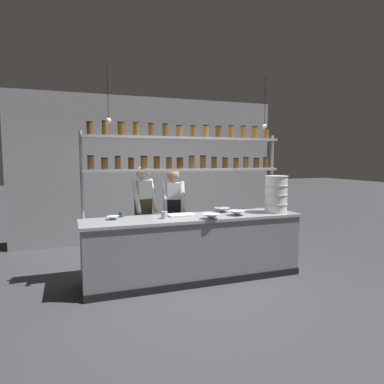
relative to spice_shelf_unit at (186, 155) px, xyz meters
name	(u,v)px	position (x,y,z in m)	size (l,w,h in m)	color
ground_plane	(194,278)	(0.01, -0.33, -1.79)	(40.00, 40.00, 0.00)	#3D3D42
back_wall	(152,170)	(0.01, 2.24, -0.29)	(5.56, 0.12, 3.00)	#939399
prep_counter	(194,247)	(0.01, -0.33, -1.33)	(3.16, 0.76, 0.92)	gray
spice_shelf_unit	(186,155)	(0.00, 0.00, 0.00)	(3.05, 0.28, 2.26)	#999BA0
chef_left	(143,211)	(-0.58, 0.32, -0.86)	(0.41, 0.34, 1.63)	black
chef_center	(174,211)	(-0.06, 0.43, -0.90)	(0.40, 0.32, 1.57)	black
container_stack	(276,194)	(1.30, -0.45, -0.59)	(0.35, 0.35, 0.56)	white
cutting_board	(182,215)	(-0.15, -0.25, -0.86)	(0.40, 0.26, 0.02)	silver
prep_bowl_near_left	(113,218)	(-1.11, -0.21, -0.85)	(0.17, 0.17, 0.05)	white
prep_bowl_center_front	(211,216)	(0.15, -0.63, -0.84)	(0.26, 0.26, 0.07)	silver
prep_bowl_center_back	(237,213)	(0.62, -0.48, -0.84)	(0.26, 0.26, 0.07)	silver
prep_bowl_near_right	(222,210)	(0.54, -0.14, -0.84)	(0.24, 0.24, 0.07)	#B2B7BC
serving_cup_front	(164,215)	(-0.44, -0.37, -0.82)	(0.09, 0.09, 0.10)	#B2B7BC
serving_cup_by_board	(121,214)	(-0.98, -0.06, -0.83)	(0.07, 0.07, 0.08)	#334C70
pendant_light_row	(193,121)	(-0.01, -0.33, 0.47)	(2.37, 0.07, 0.76)	black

